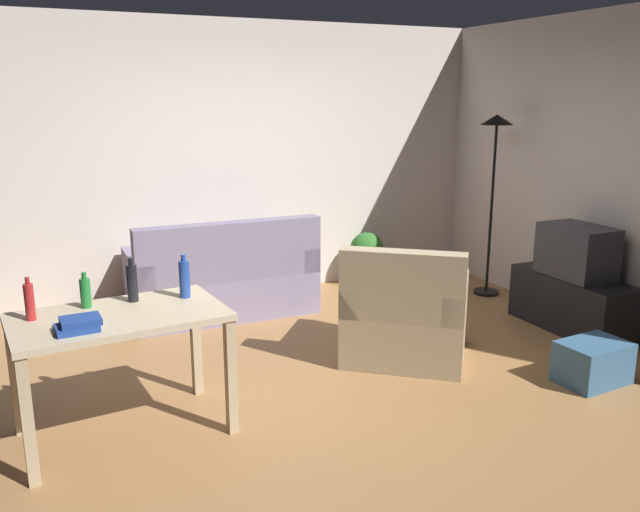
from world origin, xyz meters
The scene contains 16 objects.
ground_plane centered at (0.00, 0.00, -0.01)m, with size 5.20×4.40×0.02m, color #9E7042.
wall_rear centered at (0.00, 2.20, 1.35)m, with size 5.20×0.10×2.70m, color silver.
wall_right centered at (2.60, 0.00, 1.35)m, with size 0.10×4.40×2.70m, color beige.
couch centered at (-0.40, 1.59, 0.31)m, with size 1.66×0.84×0.92m.
tv_stand centered at (2.25, -0.06, 0.24)m, with size 0.44×1.10×0.48m.
tv centered at (2.25, -0.06, 0.70)m, with size 0.41×0.60×0.44m.
torchiere_lamp centered at (2.25, 1.10, 1.41)m, with size 0.32×0.32×1.81m.
desk centered at (-1.56, -0.33, 0.65)m, with size 1.26×0.81×0.76m.
potted_plant centered at (1.28, 1.90, 0.33)m, with size 0.36×0.36×0.57m.
armchair centered at (0.59, -0.02, 0.32)m, with size 1.23×1.22×0.92m.
storage_box centered at (1.57, -0.95, 0.15)m, with size 0.48×0.34×0.30m, color #386084.
bottle_red centered at (-2.02, -0.24, 0.87)m, with size 0.05×0.05×0.25m.
bottle_green centered at (-1.71, -0.13, 0.85)m, with size 0.06×0.06×0.22m.
bottle_dark centered at (-1.44, -0.12, 0.88)m, with size 0.07×0.07×0.27m.
bottle_blue centered at (-1.13, -0.17, 0.88)m, with size 0.07×0.07×0.28m.
book_stack centered at (-1.79, -0.53, 0.79)m, with size 0.25×0.19×0.07m.
Camera 1 is at (-1.97, -4.10, 2.00)m, focal length 36.76 mm.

